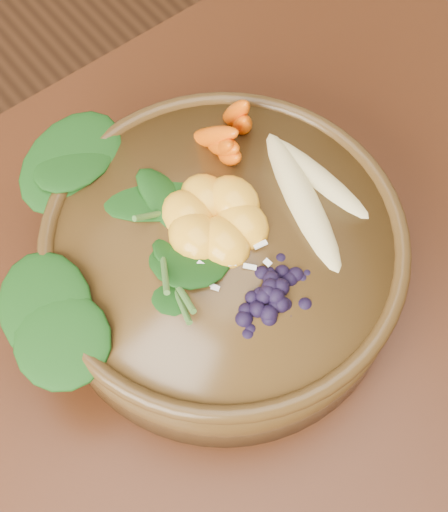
{
  "coord_description": "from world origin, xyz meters",
  "views": [
    {
      "loc": [
        -0.25,
        -0.12,
        1.4
      ],
      "look_at": [
        -0.06,
        0.12,
        0.8
      ],
      "focal_mm": 50.0,
      "sensor_mm": 36.0,
      "label": 1
    }
  ],
  "objects_px": {
    "dining_table": "(336,371)",
    "kale_heap": "(134,192)",
    "mandarin_cluster": "(214,209)",
    "carrot_cluster": "(230,110)",
    "blueberry_pile": "(270,285)",
    "stoneware_bowl": "(224,261)",
    "banana_halves": "(312,178)"
  },
  "relations": [
    {
      "from": "dining_table",
      "to": "blueberry_pile",
      "type": "height_order",
      "value": "blueberry_pile"
    },
    {
      "from": "carrot_cluster",
      "to": "mandarin_cluster",
      "type": "height_order",
      "value": "carrot_cluster"
    },
    {
      "from": "banana_halves",
      "to": "mandarin_cluster",
      "type": "height_order",
      "value": "mandarin_cluster"
    },
    {
      "from": "mandarin_cluster",
      "to": "carrot_cluster",
      "type": "bearing_deg",
      "value": 42.73
    },
    {
      "from": "mandarin_cluster",
      "to": "dining_table",
      "type": "bearing_deg",
      "value": -70.76
    },
    {
      "from": "dining_table",
      "to": "carrot_cluster",
      "type": "xyz_separation_m",
      "value": [
        0.02,
        0.21,
        0.23
      ]
    },
    {
      "from": "kale_heap",
      "to": "blueberry_pile",
      "type": "relative_size",
      "value": 1.42
    },
    {
      "from": "banana_halves",
      "to": "mandarin_cluster",
      "type": "bearing_deg",
      "value": 170.25
    },
    {
      "from": "blueberry_pile",
      "to": "mandarin_cluster",
      "type": "bearing_deg",
      "value": 83.27
    },
    {
      "from": "stoneware_bowl",
      "to": "carrot_cluster",
      "type": "bearing_deg",
      "value": 48.85
    },
    {
      "from": "carrot_cluster",
      "to": "mandarin_cluster",
      "type": "bearing_deg",
      "value": -129.81
    },
    {
      "from": "stoneware_bowl",
      "to": "mandarin_cluster",
      "type": "bearing_deg",
      "value": 76.2
    },
    {
      "from": "stoneware_bowl",
      "to": "carrot_cluster",
      "type": "xyz_separation_m",
      "value": [
        0.07,
        0.08,
        0.09
      ]
    },
    {
      "from": "dining_table",
      "to": "carrot_cluster",
      "type": "distance_m",
      "value": 0.31
    },
    {
      "from": "kale_heap",
      "to": "carrot_cluster",
      "type": "relative_size",
      "value": 2.38
    },
    {
      "from": "dining_table",
      "to": "kale_heap",
      "type": "height_order",
      "value": "kale_heap"
    },
    {
      "from": "stoneware_bowl",
      "to": "dining_table",
      "type": "bearing_deg",
      "value": -65.99
    },
    {
      "from": "dining_table",
      "to": "kale_heap",
      "type": "xyz_separation_m",
      "value": [
        -0.1,
        0.2,
        0.21
      ]
    },
    {
      "from": "stoneware_bowl",
      "to": "mandarin_cluster",
      "type": "xyz_separation_m",
      "value": [
        0.0,
        0.02,
        0.06
      ]
    },
    {
      "from": "dining_table",
      "to": "mandarin_cluster",
      "type": "relative_size",
      "value": 15.13
    },
    {
      "from": "dining_table",
      "to": "kale_heap",
      "type": "distance_m",
      "value": 0.3
    },
    {
      "from": "kale_heap",
      "to": "mandarin_cluster",
      "type": "bearing_deg",
      "value": -49.25
    },
    {
      "from": "carrot_cluster",
      "to": "mandarin_cluster",
      "type": "xyz_separation_m",
      "value": [
        -0.07,
        -0.06,
        -0.03
      ]
    },
    {
      "from": "stoneware_bowl",
      "to": "carrot_cluster",
      "type": "distance_m",
      "value": 0.14
    },
    {
      "from": "stoneware_bowl",
      "to": "kale_heap",
      "type": "distance_m",
      "value": 0.11
    },
    {
      "from": "stoneware_bowl",
      "to": "banana_halves",
      "type": "bearing_deg",
      "value": -4.72
    },
    {
      "from": "mandarin_cluster",
      "to": "blueberry_pile",
      "type": "xyz_separation_m",
      "value": [
        -0.01,
        -0.09,
        0.0
      ]
    },
    {
      "from": "kale_heap",
      "to": "mandarin_cluster",
      "type": "distance_m",
      "value": 0.07
    },
    {
      "from": "kale_heap",
      "to": "carrot_cluster",
      "type": "bearing_deg",
      "value": 3.05
    },
    {
      "from": "kale_heap",
      "to": "blueberry_pile",
      "type": "bearing_deg",
      "value": -75.66
    },
    {
      "from": "dining_table",
      "to": "mandarin_cluster",
      "type": "xyz_separation_m",
      "value": [
        -0.05,
        0.14,
        0.2
      ]
    },
    {
      "from": "carrot_cluster",
      "to": "mandarin_cluster",
      "type": "distance_m",
      "value": 0.09
    }
  ]
}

